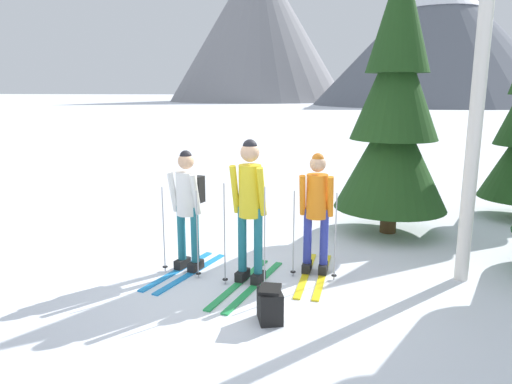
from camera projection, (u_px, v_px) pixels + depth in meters
The scene contains 8 objects.
ground_plane at pixel (239, 276), 6.40m from camera, with size 400.00×400.00×0.00m, color white.
skier_in_white at pixel (188, 204), 6.44m from camera, with size 0.77×1.61×1.65m.
skier_in_yellow at pixel (250, 205), 5.98m from camera, with size 0.71×1.77×1.84m.
skier_in_orange at pixel (317, 207), 6.33m from camera, with size 0.61×1.62×1.63m.
pine_tree_far at pixel (395, 111), 7.94m from camera, with size 1.88×1.88×4.55m.
birch_tree_tall at pixel (480, 73), 5.74m from camera, with size 0.37×1.07×5.11m.
backpack_on_snow_front at pixel (270, 305), 5.13m from camera, with size 0.33×0.38×0.38m.
mountain_ridge_distant at pixel (327, 30), 84.12m from camera, with size 66.44×54.22×28.26m.
Camera 1 is at (1.22, -5.90, 2.44)m, focal length 33.83 mm.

